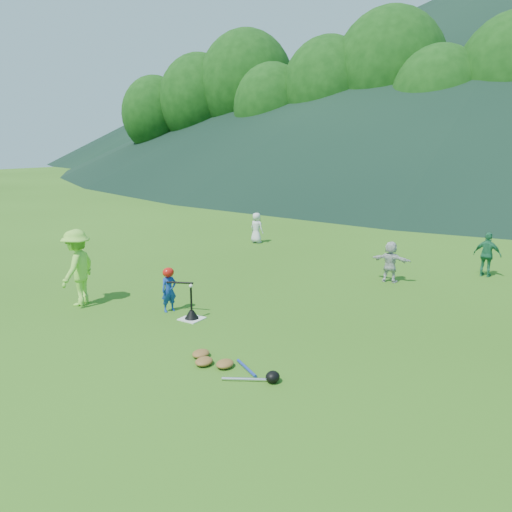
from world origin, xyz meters
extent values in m
plane|color=#305F15|center=(0.00, 0.00, 0.00)|extent=(120.00, 120.00, 0.00)
cube|color=silver|center=(0.00, 0.00, 0.01)|extent=(0.45, 0.45, 0.02)
sphere|color=white|center=(0.00, 0.00, 0.74)|extent=(0.08, 0.08, 0.08)
imported|color=navy|center=(-0.75, 0.13, 0.49)|extent=(0.35, 0.42, 0.97)
imported|color=#8EE242|center=(-2.82, -0.65, 0.88)|extent=(1.05, 1.30, 1.76)
imported|color=silver|center=(-3.34, 7.64, 0.56)|extent=(0.59, 0.42, 1.13)
imported|color=#227148|center=(4.64, 7.16, 0.62)|extent=(0.76, 0.37, 1.25)
imported|color=silver|center=(2.57, 5.15, 0.56)|extent=(1.06, 0.41, 1.12)
cone|color=black|center=(0.00, 0.00, 0.11)|extent=(0.30, 0.30, 0.18)
cylinder|color=black|center=(0.00, 0.00, 0.45)|extent=(0.04, 0.04, 0.50)
ellipsoid|color=red|center=(-0.75, 0.13, 0.89)|extent=(0.24, 0.26, 0.22)
cylinder|color=black|center=(-0.45, 0.16, 0.70)|extent=(0.60, 0.24, 0.07)
ellipsoid|color=olive|center=(1.63, -1.60, 0.06)|extent=(0.28, 0.34, 0.13)
ellipsoid|color=olive|center=(1.98, -1.48, 0.06)|extent=(0.28, 0.34, 0.13)
ellipsoid|color=olive|center=(1.38, -1.38, 0.06)|extent=(0.28, 0.34, 0.13)
cylinder|color=silver|center=(2.53, -1.70, 0.03)|extent=(0.65, 0.41, 0.06)
cylinder|color=#263FA5|center=(2.33, -1.35, 0.03)|extent=(0.61, 0.39, 0.05)
ellipsoid|color=black|center=(2.93, -1.50, 0.09)|extent=(0.22, 0.24, 0.19)
cube|color=gray|center=(0.00, 28.00, 0.60)|extent=(70.00, 0.03, 1.20)
cube|color=yellow|center=(0.00, 28.00, 1.24)|extent=(70.00, 0.08, 0.08)
cylinder|color=gray|center=(-35.00, 28.00, 0.60)|extent=(0.07, 0.07, 1.30)
cylinder|color=gray|center=(0.00, 28.00, 0.60)|extent=(0.07, 0.07, 1.30)
cylinder|color=#382314|center=(-32.00, 32.00, 1.57)|extent=(0.56, 0.56, 3.15)
ellipsoid|color=#164711|center=(-32.00, 32.00, 6.57)|extent=(6.84, 6.84, 7.87)
cylinder|color=#382314|center=(-27.20, 33.50, 1.87)|extent=(0.56, 0.56, 3.74)
ellipsoid|color=#164711|center=(-27.20, 33.50, 7.81)|extent=(8.13, 8.13, 9.35)
cylinder|color=#382314|center=(-22.40, 35.00, 2.17)|extent=(0.56, 0.56, 4.34)
ellipsoid|color=#164711|center=(-22.40, 35.00, 9.05)|extent=(9.42, 9.42, 10.84)
cylinder|color=#382314|center=(-17.60, 32.00, 1.59)|extent=(0.56, 0.56, 3.18)
ellipsoid|color=#164711|center=(-17.60, 32.00, 6.64)|extent=(6.92, 6.92, 7.95)
cylinder|color=#382314|center=(-12.80, 33.50, 1.89)|extent=(0.56, 0.56, 3.78)
ellipsoid|color=#164711|center=(-12.80, 33.50, 7.88)|extent=(8.21, 8.21, 9.44)
cylinder|color=#382314|center=(-8.00, 35.00, 2.19)|extent=(0.56, 0.56, 4.38)
ellipsoid|color=#164711|center=(-8.00, 35.00, 9.12)|extent=(9.50, 9.50, 10.92)
cylinder|color=#382314|center=(-3.20, 32.00, 1.61)|extent=(0.56, 0.56, 3.22)
ellipsoid|color=#164711|center=(-3.20, 32.00, 6.72)|extent=(6.99, 6.99, 8.04)
cylinder|color=#382314|center=(1.60, 33.50, 1.91)|extent=(0.56, 0.56, 3.81)
cone|color=black|center=(-45.00, 76.00, 10.00)|extent=(80.00, 80.00, 20.00)
camera|label=1|loc=(6.64, -7.65, 3.69)|focal=35.00mm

